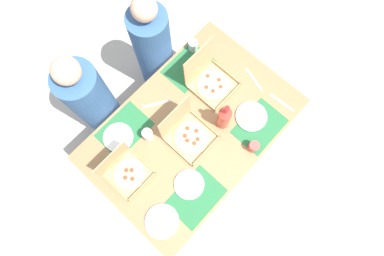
% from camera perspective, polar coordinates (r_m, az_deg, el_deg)
% --- Properties ---
extents(ground_plane, '(6.00, 6.00, 0.00)m').
position_cam_1_polar(ground_plane, '(2.92, 0.00, -4.13)').
color(ground_plane, beige).
extents(dining_table, '(1.49, 0.99, 0.77)m').
position_cam_1_polar(dining_table, '(2.27, 0.00, -0.76)').
color(dining_table, '#3F3328').
rests_on(dining_table, ground_plane).
extents(placemat_near_left, '(0.36, 0.26, 0.00)m').
position_cam_1_polar(placemat_near_left, '(2.09, 0.76, -12.85)').
color(placemat_near_left, '#236638').
rests_on(placemat_near_left, dining_table).
extents(placemat_near_right, '(0.36, 0.26, 0.00)m').
position_cam_1_polar(placemat_near_right, '(2.22, 12.55, 0.31)').
color(placemat_near_right, '#236638').
rests_on(placemat_near_right, dining_table).
extents(placemat_far_left, '(0.36, 0.26, 0.00)m').
position_cam_1_polar(placemat_far_left, '(2.21, -12.59, -0.30)').
color(placemat_far_left, '#236638').
rests_on(placemat_far_left, dining_table).
extents(placemat_far_right, '(0.36, 0.26, 0.00)m').
position_cam_1_polar(placemat_far_right, '(2.34, -0.67, 11.43)').
color(placemat_far_right, '#236638').
rests_on(placemat_far_right, dining_table).
extents(pizza_box_edge_far, '(0.26, 0.26, 0.29)m').
position_cam_1_polar(pizza_box_edge_far, '(2.10, -12.39, -7.84)').
color(pizza_box_edge_far, tan).
rests_on(pizza_box_edge_far, dining_table).
extents(pizza_box_corner_left, '(0.29, 0.31, 0.33)m').
position_cam_1_polar(pizza_box_corner_left, '(2.24, 3.43, 8.92)').
color(pizza_box_corner_left, tan).
rests_on(pizza_box_corner_left, dining_table).
extents(pizza_box_corner_right, '(0.28, 0.29, 0.32)m').
position_cam_1_polar(pizza_box_corner_right, '(2.10, -0.81, -1.05)').
color(pizza_box_corner_right, tan).
rests_on(pizza_box_corner_right, dining_table).
extents(plate_near_left, '(0.21, 0.21, 0.02)m').
position_cam_1_polar(plate_near_left, '(2.20, -13.66, -1.73)').
color(plate_near_left, white).
rests_on(plate_near_left, dining_table).
extents(plate_near_right, '(0.22, 0.22, 0.03)m').
position_cam_1_polar(plate_near_right, '(2.08, -5.59, -17.09)').
color(plate_near_right, white).
rests_on(plate_near_right, dining_table).
extents(plate_far_right, '(0.20, 0.20, 0.03)m').
position_cam_1_polar(plate_far_right, '(2.08, -0.60, -10.59)').
color(plate_far_right, white).
rests_on(plate_far_right, dining_table).
extents(plate_middle, '(0.23, 0.23, 0.03)m').
position_cam_1_polar(plate_middle, '(2.22, 11.03, 2.10)').
color(plate_middle, white).
rests_on(plate_middle, dining_table).
extents(soda_bottle, '(0.09, 0.09, 0.32)m').
position_cam_1_polar(soda_bottle, '(2.06, 6.04, 2.00)').
color(soda_bottle, '#B2382D').
rests_on(soda_bottle, dining_table).
extents(cup_dark, '(0.07, 0.07, 0.09)m').
position_cam_1_polar(cup_dark, '(2.38, 0.21, 15.22)').
color(cup_dark, silver).
rests_on(cup_dark, dining_table).
extents(cup_spare, '(0.07, 0.07, 0.09)m').
position_cam_1_polar(cup_spare, '(2.13, 11.48, -3.46)').
color(cup_spare, '#BF4742').
rests_on(cup_spare, dining_table).
extents(cup_red, '(0.07, 0.07, 0.11)m').
position_cam_1_polar(cup_red, '(2.12, -8.26, -1.27)').
color(cup_red, silver).
rests_on(cup_red, dining_table).
extents(knife_by_far_left, '(0.03, 0.21, 0.00)m').
position_cam_1_polar(knife_by_far_left, '(2.32, 16.47, 4.60)').
color(knife_by_far_left, '#B7B7BC').
rests_on(knife_by_far_left, dining_table).
extents(knife_by_near_right, '(0.08, 0.21, 0.00)m').
position_cam_1_polar(knife_by_near_right, '(2.34, 11.55, 8.89)').
color(knife_by_near_right, '#B7B7BC').
rests_on(knife_by_near_right, dining_table).
extents(knife_by_near_left, '(0.19, 0.13, 0.00)m').
position_cam_1_polar(knife_by_near_left, '(2.23, -6.69, 4.51)').
color(knife_by_near_left, '#B7B7BC').
rests_on(knife_by_near_left, dining_table).
extents(diner_left_seat, '(0.32, 0.32, 1.23)m').
position_cam_1_polar(diner_left_seat, '(2.58, -17.78, 4.38)').
color(diner_left_seat, '#33598C').
rests_on(diner_left_seat, ground_plane).
extents(diner_right_seat, '(0.32, 0.32, 1.18)m').
position_cam_1_polar(diner_right_seat, '(2.71, -7.18, 14.22)').
color(diner_right_seat, '#33598C').
rests_on(diner_right_seat, ground_plane).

